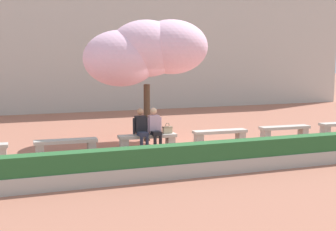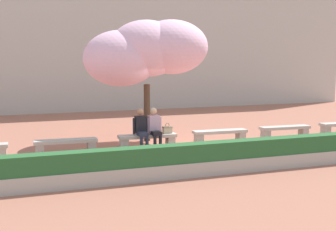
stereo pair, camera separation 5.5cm
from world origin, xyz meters
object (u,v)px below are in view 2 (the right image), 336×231
at_px(handbag, 167,129).
at_px(stone_bench_near_east, 220,134).
at_px(person_seated_left, 141,127).
at_px(person_seated_right, 155,127).
at_px(stone_bench_center, 147,139).
at_px(stone_bench_east_end, 285,130).
at_px(stone_bench_near_west, 66,144).
at_px(cherry_tree_main, 146,52).

bearing_deg(handbag, stone_bench_near_east, 0.19).
distance_m(person_seated_left, handbag, 0.90).
xyz_separation_m(stone_bench_near_east, person_seated_right, (-2.34, -0.05, 0.39)).
height_order(stone_bench_center, stone_bench_east_end, same).
relative_size(stone_bench_near_west, cherry_tree_main, 0.45).
distance_m(stone_bench_near_west, stone_bench_near_east, 5.12).
bearing_deg(stone_bench_near_west, stone_bench_near_east, 0.00).
height_order(stone_bench_center, handbag, handbag).
distance_m(stone_bench_center, stone_bench_east_end, 5.12).
height_order(stone_bench_near_east, cherry_tree_main, cherry_tree_main).
bearing_deg(stone_bench_east_end, stone_bench_near_east, -180.00).
bearing_deg(handbag, cherry_tree_main, 101.62).
height_order(stone_bench_near_west, handbag, handbag).
distance_m(stone_bench_center, handbag, 0.73).
bearing_deg(person_seated_right, stone_bench_east_end, 0.63).
height_order(person_seated_right, handbag, person_seated_right).
xyz_separation_m(stone_bench_center, stone_bench_east_end, (5.12, 0.00, 0.00)).
relative_size(stone_bench_near_west, person_seated_left, 1.46).
bearing_deg(person_seated_left, stone_bench_near_east, 1.10).
relative_size(stone_bench_east_end, handbag, 5.55).
relative_size(stone_bench_east_end, cherry_tree_main, 0.45).
xyz_separation_m(stone_bench_near_east, stone_bench_east_end, (2.56, 0.00, 0.00)).
distance_m(stone_bench_center, cherry_tree_main, 3.11).
bearing_deg(stone_bench_east_end, handbag, -179.92).
bearing_deg(stone_bench_center, stone_bench_near_east, 0.00).
distance_m(stone_bench_east_end, handbag, 4.46).
xyz_separation_m(stone_bench_center, person_seated_right, (0.22, -0.05, 0.39)).
relative_size(stone_bench_near_west, stone_bench_center, 1.00).
bearing_deg(stone_bench_east_end, stone_bench_center, -180.00).
xyz_separation_m(stone_bench_near_west, handbag, (3.23, -0.01, 0.27)).
height_order(stone_bench_center, cherry_tree_main, cherry_tree_main).
height_order(person_seated_left, cherry_tree_main, cherry_tree_main).
xyz_separation_m(stone_bench_east_end, person_seated_right, (-4.90, -0.05, 0.39)).
bearing_deg(stone_bench_center, stone_bench_east_end, 0.00).
relative_size(person_seated_right, cherry_tree_main, 0.31).
bearing_deg(person_seated_left, stone_bench_east_end, 0.57).
xyz_separation_m(stone_bench_east_end, cherry_tree_main, (-4.74, 1.37, 2.76)).
bearing_deg(person_seated_left, handbag, 3.02).
bearing_deg(stone_bench_near_east, stone_bench_near_west, -180.00).
xyz_separation_m(stone_bench_near_west, cherry_tree_main, (2.95, 1.37, 2.76)).
distance_m(stone_bench_near_west, person_seated_right, 2.81).
distance_m(stone_bench_center, person_seated_right, 0.45).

